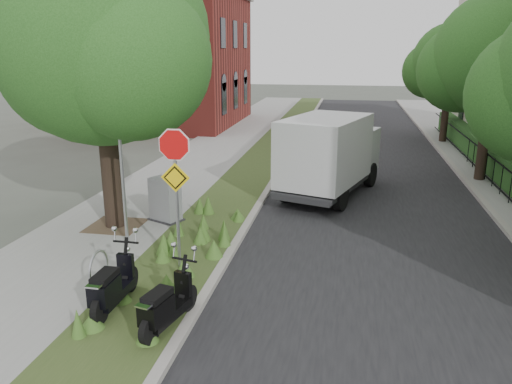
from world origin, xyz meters
TOP-DOWN VIEW (x-y plane):
  - ground at (0.00, 0.00)m, footprint 120.00×120.00m
  - sidewalk_near at (-4.25, 10.00)m, footprint 3.50×60.00m
  - verge at (-1.50, 10.00)m, footprint 2.00×60.00m
  - kerb_near at (-0.50, 10.00)m, footprint 0.20×60.00m
  - road at (3.00, 10.00)m, footprint 7.00×60.00m
  - kerb_far at (6.50, 10.00)m, footprint 0.20×60.00m
  - street_tree_main at (-4.08, 2.86)m, footprint 6.21×5.54m
  - bare_post at (-3.20, 1.80)m, footprint 0.08×0.08m
  - bike_hoop at (-2.70, -0.60)m, footprint 0.06×0.78m
  - sign_assembly at (-1.40, 0.58)m, footprint 0.94×0.08m
  - fence_far at (7.20, 10.00)m, footprint 0.04×24.00m
  - hedge_far at (7.90, 10.00)m, footprint 1.00×24.00m
  - brick_building at (-9.50, 22.00)m, footprint 9.40×10.40m
  - far_tree_b at (6.94, 10.05)m, footprint 4.83×4.31m
  - far_tree_c at (6.94, 18.04)m, footprint 4.37×3.89m
  - scooter_near at (-0.79, -1.98)m, footprint 0.60×1.67m
  - scooter_far at (-1.99, -1.51)m, footprint 0.36×1.75m
  - box_truck at (1.58, 7.22)m, footprint 3.41×5.43m
  - utility_cabinet at (-2.80, 3.50)m, footprint 1.08×0.93m

SIDE VIEW (x-z plane):
  - ground at x=0.00m, z-range 0.00..0.00m
  - road at x=3.00m, z-range 0.00..0.01m
  - sidewalk_near at x=-4.25m, z-range 0.00..0.12m
  - verge at x=-1.50m, z-range 0.00..0.12m
  - kerb_near at x=-0.50m, z-range 0.00..0.13m
  - kerb_far at x=6.50m, z-range 0.00..0.13m
  - bike_hoop at x=-2.70m, z-range 0.11..0.88m
  - scooter_near at x=-0.79m, z-range 0.11..0.91m
  - scooter_far at x=-1.99m, z-range 0.11..0.94m
  - fence_far at x=7.20m, z-range 0.17..1.17m
  - hedge_far at x=7.90m, z-range 0.12..1.22m
  - utility_cabinet at x=-2.80m, z-range 0.09..1.31m
  - box_truck at x=1.58m, z-range 0.35..2.65m
  - bare_post at x=-3.20m, z-range 0.12..4.12m
  - sign_assembly at x=-1.40m, z-range 0.72..3.94m
  - far_tree_c at x=6.94m, z-range 0.99..6.92m
  - brick_building at x=-9.50m, z-range 0.06..8.36m
  - far_tree_b at x=6.94m, z-range 1.09..7.65m
  - street_tree_main at x=-4.08m, z-range 0.97..8.63m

